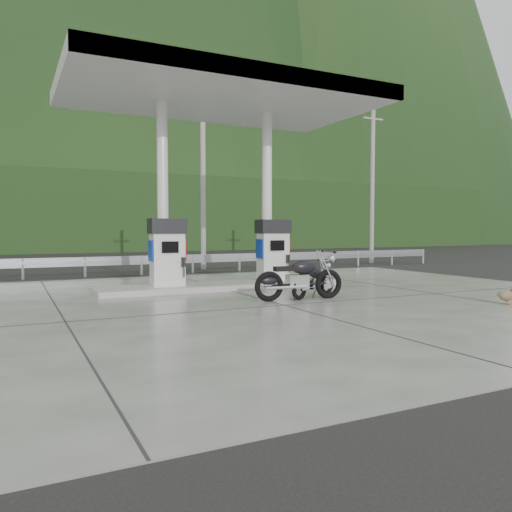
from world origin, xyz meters
name	(u,v)px	position (x,y,z in m)	size (l,w,h in m)	color
ground	(263,300)	(0.00, 0.00, 0.00)	(160.00, 160.00, 0.00)	black
forecourt_apron	(263,300)	(0.00, 0.00, 0.01)	(18.00, 14.00, 0.02)	#63625E
pump_island	(223,286)	(0.00, 2.50, 0.10)	(7.00, 1.40, 0.15)	#9C9A91
gas_pump_left	(167,252)	(-1.60, 2.50, 1.07)	(0.95, 0.55, 1.80)	silver
gas_pump_right	(273,250)	(1.60, 2.50, 1.07)	(0.95, 0.55, 1.80)	silver
canopy_column_left	(163,193)	(-1.60, 2.90, 2.67)	(0.30, 0.30, 5.00)	silver
canopy_column_right	(267,197)	(1.60, 2.90, 2.67)	(0.30, 0.30, 5.00)	silver
canopy_roof	(222,96)	(0.00, 2.50, 5.37)	(8.50, 5.00, 0.40)	silver
guardrail	(168,255)	(0.00, 8.00, 0.71)	(26.00, 0.16, 1.42)	#97989F
road	(145,267)	(0.00, 11.50, 0.00)	(60.00, 7.00, 0.01)	black
utility_pole_b	(203,175)	(2.00, 9.50, 4.00)	(0.22, 0.22, 8.00)	gray
utility_pole_c	(372,183)	(11.00, 9.50, 4.00)	(0.22, 0.22, 8.00)	gray
tree_band	(87,213)	(0.00, 30.00, 3.00)	(80.00, 6.00, 6.00)	black
forested_hills	(56,243)	(0.00, 60.00, 0.00)	(100.00, 40.00, 140.00)	black
motorcycle_left	(314,281)	(1.31, -0.16, 0.41)	(1.64, 0.52, 0.78)	black
motorcycle_right	(299,279)	(0.76, -0.39, 0.52)	(2.11, 0.67, 1.00)	black
duck	(507,296)	(4.50, -3.07, 0.20)	(0.51, 0.14, 0.37)	brown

